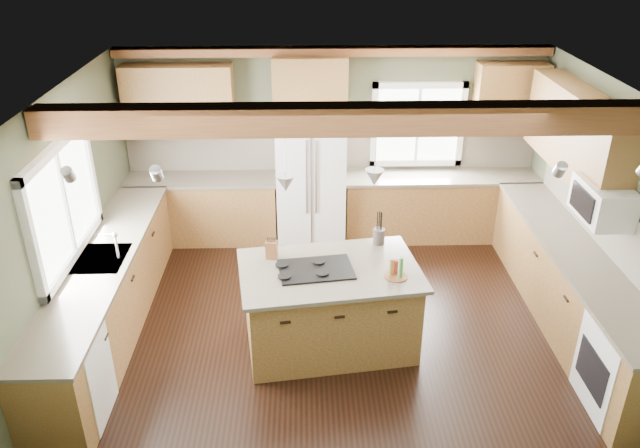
{
  "coord_description": "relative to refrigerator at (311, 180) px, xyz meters",
  "views": [
    {
      "loc": [
        -0.38,
        -5.6,
        4.14
      ],
      "look_at": [
        -0.23,
        0.3,
        1.16
      ],
      "focal_mm": 35.0,
      "sensor_mm": 36.0,
      "label": 1
    }
  ],
  "objects": [
    {
      "name": "floor",
      "position": [
        0.3,
        -2.12,
        -0.9
      ],
      "size": [
        5.6,
        5.6,
        0.0
      ],
      "primitive_type": "plane",
      "color": "black",
      "rests_on": "ground"
    },
    {
      "name": "wall_right",
      "position": [
        3.1,
        -2.12,
        0.4
      ],
      "size": [
        0.0,
        5.0,
        5.0
      ],
      "primitive_type": "plane",
      "rotation": [
        1.57,
        0.0,
        -1.57
      ],
      "color": "#454E37",
      "rests_on": "ground"
    },
    {
      "name": "wall_back",
      "position": [
        0.3,
        0.38,
        0.4
      ],
      "size": [
        5.6,
        0.0,
        5.6
      ],
      "primitive_type": "plane",
      "rotation": [
        1.57,
        0.0,
        0.0
      ],
      "color": "#454E37",
      "rests_on": "ground"
    },
    {
      "name": "utensil_crock",
      "position": [
        0.71,
        -1.82,
        0.1
      ],
      "size": [
        0.16,
        0.16,
        0.17
      ],
      "primitive_type": "cylinder",
      "rotation": [
        0.0,
        0.0,
        0.26
      ],
      "color": "#423935",
      "rests_on": "island_top"
    },
    {
      "name": "cooktop",
      "position": [
        0.02,
        -2.37,
        0.03
      ],
      "size": [
        0.79,
        0.59,
        0.02
      ],
      "primitive_type": "cube",
      "rotation": [
        0.0,
        0.0,
        0.14
      ],
      "color": "black",
      "rests_on": "island_top"
    },
    {
      "name": "base_cab_right",
      "position": [
        2.8,
        -2.07,
        -0.46
      ],
      "size": [
        0.6,
        3.7,
        0.88
      ],
      "primitive_type": "cube",
      "color": "brown",
      "rests_on": "floor"
    },
    {
      "name": "backsplash_back",
      "position": [
        0.3,
        0.36,
        0.31
      ],
      "size": [
        5.58,
        0.03,
        0.58
      ],
      "primitive_type": "cube",
      "color": "brown",
      "rests_on": "wall_back"
    },
    {
      "name": "pendant_right",
      "position": [
        0.58,
        -2.29,
        0.98
      ],
      "size": [
        0.18,
        0.18,
        0.16
      ],
      "primitive_type": "cone",
      "rotation": [
        3.14,
        0.0,
        0.0
      ],
      "color": "#B2B2B7",
      "rests_on": "ceiling"
    },
    {
      "name": "counter_right",
      "position": [
        2.8,
        -2.07,
        0.0
      ],
      "size": [
        0.64,
        3.74,
        0.04
      ],
      "primitive_type": "cube",
      "color": "#484235",
      "rests_on": "base_cab_right"
    },
    {
      "name": "counter_back_left",
      "position": [
        -1.49,
        0.08,
        0.0
      ],
      "size": [
        2.06,
        0.64,
        0.04
      ],
      "primitive_type": "cube",
      "color": "#484235",
      "rests_on": "base_cab_back_left"
    },
    {
      "name": "backsplash_right",
      "position": [
        3.08,
        -2.07,
        0.31
      ],
      "size": [
        0.03,
        3.7,
        0.58
      ],
      "primitive_type": "cube",
      "color": "brown",
      "rests_on": "wall_right"
    },
    {
      "name": "island_top",
      "position": [
        0.16,
        -2.35,
        0.0
      ],
      "size": [
        1.94,
        1.39,
        0.04
      ],
      "primitive_type": "cube",
      "rotation": [
        0.0,
        0.0,
        0.14
      ],
      "color": "#484235",
      "rests_on": "island"
    },
    {
      "name": "bottle_tray",
      "position": [
        0.8,
        -2.52,
        0.13
      ],
      "size": [
        0.24,
        0.24,
        0.21
      ],
      "primitive_type": null,
      "rotation": [
        0.0,
        0.0,
        -0.05
      ],
      "color": "brown",
      "rests_on": "island_top"
    },
    {
      "name": "upper_cab_right",
      "position": [
        2.92,
        -1.22,
        1.05
      ],
      "size": [
        0.35,
        2.2,
        0.9
      ],
      "primitive_type": "cube",
      "color": "brown",
      "rests_on": "wall_right"
    },
    {
      "name": "pendant_left",
      "position": [
        -0.26,
        -2.41,
        0.98
      ],
      "size": [
        0.18,
        0.18,
        0.16
      ],
      "primitive_type": "cone",
      "rotation": [
        3.14,
        0.0,
        0.0
      ],
      "color": "#B2B2B7",
      "rests_on": "ceiling"
    },
    {
      "name": "dishwasher",
      "position": [
        -2.19,
        -3.37,
        -0.47
      ],
      "size": [
        0.6,
        0.6,
        0.84
      ],
      "primitive_type": "cube",
      "color": "white",
      "rests_on": "floor"
    },
    {
      "name": "sink",
      "position": [
        -2.2,
        -2.07,
        0.01
      ],
      "size": [
        0.5,
        0.65,
        0.03
      ],
      "primitive_type": "cube",
      "color": "#262628",
      "rests_on": "counter_left"
    },
    {
      "name": "island",
      "position": [
        0.16,
        -2.35,
        -0.46
      ],
      "size": [
        1.82,
        1.26,
        0.88
      ],
      "primitive_type": "cube",
      "rotation": [
        0.0,
        0.0,
        0.14
      ],
      "color": "brown",
      "rests_on": "floor"
    },
    {
      "name": "knife_block",
      "position": [
        -0.43,
        -2.11,
        0.12
      ],
      "size": [
        0.13,
        0.11,
        0.19
      ],
      "primitive_type": "cube",
      "rotation": [
        0.0,
        0.0,
        -0.18
      ],
      "color": "#582F1A",
      "rests_on": "island_top"
    },
    {
      "name": "upper_cab_over_fridge",
      "position": [
        -0.0,
        0.21,
        1.25
      ],
      "size": [
        0.96,
        0.35,
        0.7
      ],
      "primitive_type": "cube",
      "color": "brown",
      "rests_on": "wall_back"
    },
    {
      "name": "base_cab_left",
      "position": [
        -2.2,
        -2.07,
        -0.46
      ],
      "size": [
        0.6,
        3.7,
        0.88
      ],
      "primitive_type": "cube",
      "color": "brown",
      "rests_on": "floor"
    },
    {
      "name": "wall_left",
      "position": [
        -2.5,
        -2.12,
        0.4
      ],
      "size": [
        0.0,
        5.0,
        5.0
      ],
      "primitive_type": "plane",
      "rotation": [
        1.57,
        0.0,
        1.57
      ],
      "color": "#454E37",
      "rests_on": "ground"
    },
    {
      "name": "upper_cab_back_corner",
      "position": [
        2.6,
        0.21,
        1.05
      ],
      "size": [
        0.9,
        0.35,
        0.9
      ],
      "primitive_type": "cube",
      "color": "brown",
      "rests_on": "wall_back"
    },
    {
      "name": "base_cab_back_right",
      "position": [
        1.79,
        0.08,
        -0.46
      ],
      "size": [
        2.62,
        0.6,
        0.88
      ],
      "primitive_type": "cube",
      "color": "brown",
      "rests_on": "floor"
    },
    {
      "name": "oven",
      "position": [
        2.79,
        -3.37,
        -0.47
      ],
      "size": [
        0.6,
        0.72,
        0.84
      ],
      "primitive_type": "cube",
      "color": "white",
      "rests_on": "floor"
    },
    {
      "name": "window_back",
      "position": [
        1.45,
        0.36,
        0.65
      ],
      "size": [
        1.1,
        0.04,
        1.0
      ],
      "primitive_type": "cube",
      "color": "white",
      "rests_on": "wall_back"
    },
    {
      "name": "upper_cab_back_left",
      "position": [
        -1.69,
        0.21,
        1.05
      ],
      "size": [
        1.4,
        0.35,
        0.9
      ],
      "primitive_type": "cube",
      "color": "brown",
      "rests_on": "wall_back"
    },
    {
      "name": "microwave",
      "position": [
        2.88,
        -2.17,
        0.65
      ],
      "size": [
        0.4,
        0.7,
        0.38
      ],
      "primitive_type": "cube",
      "color": "white",
      "rests_on": "wall_right"
    },
    {
      "name": "ceiling_beam",
      "position": [
        0.3,
        -2.35,
        1.57
      ],
      "size": [
        5.55,
        0.26,
        0.26
      ],
      "primitive_type": "cube",
      "color": "brown",
      "rests_on": "ceiling"
    },
    {
      "name": "counter_back_right",
      "position": [
        1.79,
        0.08,
        0.0
      ],
      "size": [
        2.66,
        0.64,
        0.04
      ],
      "primitive_type": "cube",
      "color": "#484235",
      "rests_on": "base_cab_back_right"
    },
    {
      "name": "window_left",
      "position": [
        -2.48,
        -2.07,
        0.65
      ],
      "size": [
        0.04,
        1.6,
        1.05
      ],
      "primitive_type": "cube",
      "color": "white",
      "rests_on": "wall_left"
    },
    {
      "name": "soffit_trim",
      "position": [
        0.3,
        0.28,
        1.64
      ],
      "size": [
        5.55,
        0.2,
        0.1
      ],
      "primitive_type": "cube",
      "color": "brown",
      "rests_on": "ceiling"
    },
    {
      "name": "faucet",
      "position": [
        -2.02,
        -2.07,
        0.15
      ],
      "size": [
        0.02,
        0.02,
        0.28
      ],
      "primitive_type": "cylinder",
      "color": "#B2B2B7",
      "rests_on": "sink"
    },
    {
      "name": "refrigerator",
      "position": [
        0.0,
        0.0,
        0.0
      ],
      "size": [
        0.9,
        0.74,
        1.8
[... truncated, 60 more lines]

